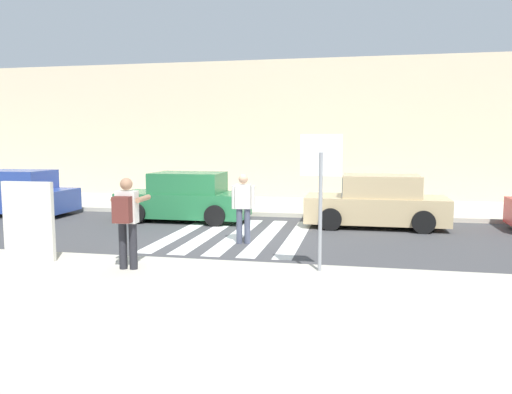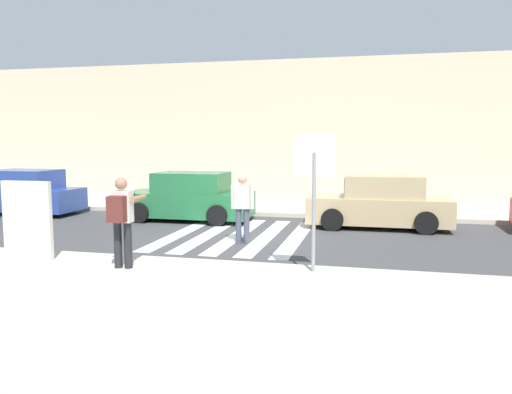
% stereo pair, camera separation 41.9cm
% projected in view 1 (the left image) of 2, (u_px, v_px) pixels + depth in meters
% --- Properties ---
extents(ground_plane, '(120.00, 120.00, 0.00)m').
position_uv_depth(ground_plane, '(236.00, 236.00, 13.35)').
color(ground_plane, '#424244').
extents(sidewalk_near, '(60.00, 6.00, 0.14)m').
position_uv_depth(sidewalk_near, '(135.00, 311.00, 7.30)').
color(sidewalk_near, beige).
rests_on(sidewalk_near, ground).
extents(sidewalk_far, '(60.00, 4.80, 0.14)m').
position_uv_depth(sidewalk_far, '(273.00, 206.00, 19.19)').
color(sidewalk_far, beige).
rests_on(sidewalk_far, ground).
extents(building_facade_far, '(56.00, 4.00, 5.96)m').
position_uv_depth(building_facade_far, '(289.00, 132.00, 23.15)').
color(building_facade_far, beige).
rests_on(building_facade_far, ground).
extents(crosswalk_stripe_0, '(0.44, 5.20, 0.01)m').
position_uv_depth(crosswalk_stripe_0, '(181.00, 233.00, 13.86)').
color(crosswalk_stripe_0, silver).
rests_on(crosswalk_stripe_0, ground).
extents(crosswalk_stripe_1, '(0.44, 5.20, 0.01)m').
position_uv_depth(crosswalk_stripe_1, '(209.00, 234.00, 13.70)').
color(crosswalk_stripe_1, silver).
rests_on(crosswalk_stripe_1, ground).
extents(crosswalk_stripe_2, '(0.44, 5.20, 0.01)m').
position_uv_depth(crosswalk_stripe_2, '(237.00, 235.00, 13.54)').
color(crosswalk_stripe_2, silver).
rests_on(crosswalk_stripe_2, ground).
extents(crosswalk_stripe_3, '(0.44, 5.20, 0.01)m').
position_uv_depth(crosswalk_stripe_3, '(266.00, 236.00, 13.39)').
color(crosswalk_stripe_3, silver).
rests_on(crosswalk_stripe_3, ground).
extents(crosswalk_stripe_4, '(0.44, 5.20, 0.01)m').
position_uv_depth(crosswalk_stripe_4, '(296.00, 237.00, 13.23)').
color(crosswalk_stripe_4, silver).
rests_on(crosswalk_stripe_4, ground).
extents(stop_sign, '(0.76, 0.08, 2.53)m').
position_uv_depth(stop_sign, '(321.00, 172.00, 9.09)').
color(stop_sign, gray).
rests_on(stop_sign, sidewalk_near).
extents(photographer_with_backpack, '(0.62, 0.87, 1.72)m').
position_uv_depth(photographer_with_backpack, '(127.00, 215.00, 9.28)').
color(photographer_with_backpack, '#232328').
rests_on(photographer_with_backpack, sidewalk_near).
extents(pedestrian_crossing, '(0.58, 0.28, 1.72)m').
position_uv_depth(pedestrian_crossing, '(243.00, 205.00, 12.34)').
color(pedestrian_crossing, '#474C60').
rests_on(pedestrian_crossing, ground).
extents(parked_car_blue, '(4.10, 1.92, 1.55)m').
position_uv_depth(parked_car_blue, '(15.00, 194.00, 17.17)').
color(parked_car_blue, '#284293').
rests_on(parked_car_blue, ground).
extents(parked_car_green, '(4.10, 1.92, 1.55)m').
position_uv_depth(parked_car_green, '(185.00, 198.00, 15.95)').
color(parked_car_green, '#236B3D').
rests_on(parked_car_green, ground).
extents(parked_car_tan, '(4.10, 1.92, 1.55)m').
position_uv_depth(parked_car_tan, '(377.00, 203.00, 14.77)').
color(parked_car_tan, tan).
rests_on(parked_car_tan, ground).
extents(advertising_board, '(1.10, 0.12, 1.60)m').
position_uv_depth(advertising_board, '(29.00, 221.00, 10.01)').
color(advertising_board, beige).
rests_on(advertising_board, sidewalk_near).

